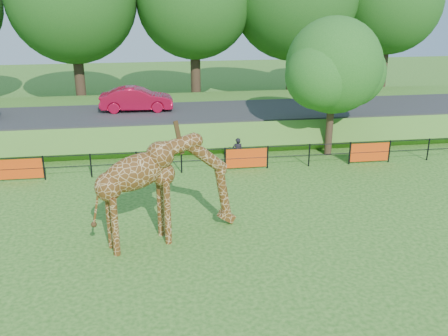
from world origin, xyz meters
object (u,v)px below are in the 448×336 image
at_px(giraffe, 167,189).
at_px(tree_east, 335,69).
at_px(car_red, 137,99).
at_px(visitor, 238,152).

relative_size(giraffe, tree_east, 0.74).
relative_size(car_red, visitor, 2.99).
height_order(car_red, visitor, car_red).
bearing_deg(tree_east, visitor, -168.34).
xyz_separation_m(visitor, tree_east, (4.90, 1.01, 3.61)).
bearing_deg(visitor, giraffe, 68.11).
relative_size(visitor, tree_east, 0.20).
xyz_separation_m(giraffe, car_red, (-1.18, 12.89, 0.31)).
relative_size(giraffe, visitor, 3.69).
bearing_deg(tree_east, car_red, 152.62).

